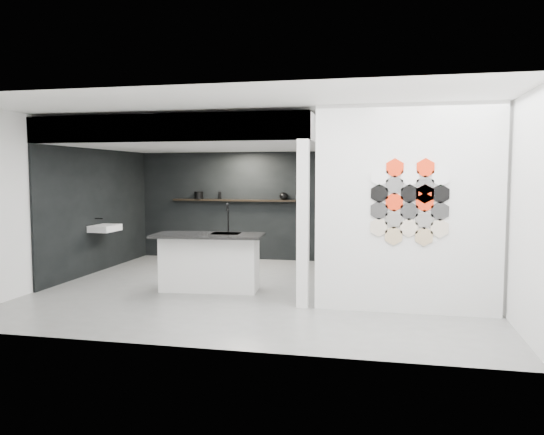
{
  "coord_description": "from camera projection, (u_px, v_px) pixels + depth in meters",
  "views": [
    {
      "loc": [
        1.94,
        -8.28,
        1.87
      ],
      "look_at": [
        0.1,
        0.3,
        1.15
      ],
      "focal_mm": 35.0,
      "sensor_mm": 36.0,
      "label": 1
    }
  ],
  "objects": [
    {
      "name": "kettle",
      "position": [
        284.0,
        196.0,
        11.34
      ],
      "size": [
        0.24,
        0.24,
        0.16
      ],
      "primitive_type": "ellipsoid",
      "rotation": [
        0.0,
        0.0,
        -0.34
      ],
      "color": "black",
      "rests_on": "display_shelf"
    },
    {
      "name": "hex_tile_cluster",
      "position": [
        410.0,
        202.0,
        6.97
      ],
      "size": [
        1.04,
        0.02,
        1.16
      ],
      "color": "beige",
      "rests_on": "partition_panel"
    },
    {
      "name": "fascia_beam",
      "position": [
        162.0,
        128.0,
        7.79
      ],
      "size": [
        4.4,
        0.16,
        0.4
      ],
      "primitive_type": "cube",
      "color": "silver",
      "rests_on": "corner_column"
    },
    {
      "name": "kitchen_island",
      "position": [
        210.0,
        261.0,
        8.51
      ],
      "size": [
        1.8,
        0.92,
        1.4
      ],
      "rotation": [
        0.0,
        0.0,
        0.09
      ],
      "color": "silver",
      "rests_on": "floor"
    },
    {
      "name": "glass_vase",
      "position": [
        299.0,
        196.0,
        11.27
      ],
      "size": [
        0.12,
        0.12,
        0.15
      ],
      "primitive_type": "cylinder",
      "rotation": [
        0.0,
        0.0,
        -0.17
      ],
      "color": "gray",
      "rests_on": "display_shelf"
    },
    {
      "name": "glass_bowl",
      "position": [
        299.0,
        197.0,
        11.28
      ],
      "size": [
        0.2,
        0.2,
        0.11
      ],
      "primitive_type": "cylinder",
      "rotation": [
        0.0,
        0.0,
        0.41
      ],
      "color": "gray",
      "rests_on": "display_shelf"
    },
    {
      "name": "bulkhead",
      "position": [
        205.0,
        137.0,
        9.66
      ],
      "size": [
        4.4,
        4.0,
        0.4
      ],
      "primitive_type": "cube",
      "color": "silver",
      "rests_on": "corner_column"
    },
    {
      "name": "stockpot",
      "position": [
        199.0,
        195.0,
        11.75
      ],
      "size": [
        0.2,
        0.2,
        0.16
      ],
      "primitive_type": "cylinder",
      "rotation": [
        0.0,
        0.0,
        0.05
      ],
      "color": "black",
      "rests_on": "display_shelf"
    },
    {
      "name": "partition_panel",
      "position": [
        407.0,
        209.0,
        7.07
      ],
      "size": [
        2.45,
        0.15,
        2.8
      ],
      "primitive_type": "cube",
      "color": "silver",
      "rests_on": "floor"
    },
    {
      "name": "utensil_cup",
      "position": [
        200.0,
        197.0,
        11.74
      ],
      "size": [
        0.08,
        0.08,
        0.09
      ],
      "primitive_type": "cylinder",
      "rotation": [
        0.0,
        0.0,
        -0.15
      ],
      "color": "black",
      "rests_on": "display_shelf"
    },
    {
      "name": "display_shelf",
      "position": [
        238.0,
        200.0,
        11.56
      ],
      "size": [
        3.0,
        0.15,
        0.04
      ],
      "primitive_type": "cube",
      "color": "black",
      "rests_on": "bay_clad_back"
    },
    {
      "name": "floor",
      "position": [
        262.0,
        289.0,
        8.63
      ],
      "size": [
        7.0,
        6.0,
        0.01
      ],
      "primitive_type": "cube",
      "color": "slate"
    },
    {
      "name": "wall_basin",
      "position": [
        105.0,
        228.0,
        10.01
      ],
      "size": [
        0.4,
        0.6,
        0.12
      ],
      "primitive_type": "cube",
      "color": "silver",
      "rests_on": "bay_clad_left"
    },
    {
      "name": "corner_column",
      "position": [
        303.0,
        224.0,
        7.39
      ],
      "size": [
        0.16,
        0.16,
        2.35
      ],
      "primitive_type": "cube",
      "color": "silver",
      "rests_on": "floor"
    },
    {
      "name": "bay_clad_back",
      "position": [
        235.0,
        206.0,
        11.7
      ],
      "size": [
        4.4,
        0.04,
        2.35
      ],
      "primitive_type": "cube",
      "color": "black",
      "rests_on": "floor"
    },
    {
      "name": "bottle_dark",
      "position": [
        220.0,
        195.0,
        11.64
      ],
      "size": [
        0.07,
        0.07,
        0.17
      ],
      "primitive_type": "cylinder",
      "rotation": [
        0.0,
        0.0,
        -0.13
      ],
      "color": "black",
      "rests_on": "display_shelf"
    },
    {
      "name": "bay_clad_left",
      "position": [
        99.0,
        210.0,
        10.23
      ],
      "size": [
        0.04,
        4.0,
        2.35
      ],
      "primitive_type": "cube",
      "color": "black",
      "rests_on": "floor"
    }
  ]
}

